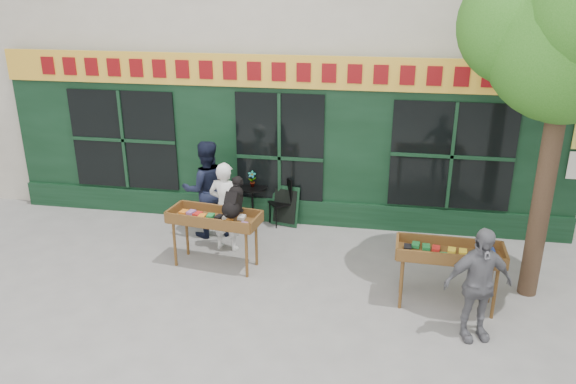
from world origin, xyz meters
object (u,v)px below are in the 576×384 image
(book_cart_right, at_px, (449,256))
(bistro_table, at_px, (252,197))
(man_right, at_px, (478,284))
(book_cart_center, at_px, (214,221))
(dog, at_px, (233,197))
(woman, at_px, (225,207))
(man_left, at_px, (206,189))

(book_cart_right, bearing_deg, bistro_table, 146.51)
(man_right, bearing_deg, book_cart_right, 93.54)
(man_right, height_order, bistro_table, man_right)
(book_cart_center, xyz_separation_m, dog, (0.35, -0.05, 0.47))
(dog, distance_m, book_cart_right, 3.45)
(bistro_table, bearing_deg, woman, -98.59)
(woman, height_order, bistro_table, woman)
(book_cart_right, bearing_deg, man_right, -66.46)
(book_cart_right, height_order, man_left, man_left)
(book_cart_center, bearing_deg, book_cart_right, -1.61)
(book_cart_center, height_order, woman, woman)
(dog, relative_size, bistro_table, 0.79)
(book_cart_right, distance_m, man_right, 0.81)
(man_right, relative_size, bistro_table, 2.11)
(book_cart_right, height_order, man_right, man_right)
(woman, height_order, book_cart_right, woman)
(book_cart_right, bearing_deg, dog, 172.27)
(woman, bearing_deg, bistro_table, -90.85)
(bistro_table, bearing_deg, book_cart_center, -95.65)
(dog, relative_size, man_right, 0.37)
(dog, relative_size, man_left, 0.33)
(bistro_table, distance_m, man_left, 1.06)
(woman, bearing_deg, dog, 124.31)
(bistro_table, bearing_deg, man_right, -40.25)
(man_right, bearing_deg, woman, 135.16)
(dog, bearing_deg, book_cart_center, 179.61)
(woman, distance_m, man_right, 4.50)
(man_right, bearing_deg, dog, 142.07)
(woman, bearing_deg, book_cart_center, 97.74)
(dog, bearing_deg, woman, 124.31)
(dog, height_order, man_right, man_right)
(dog, distance_m, bistro_table, 2.08)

